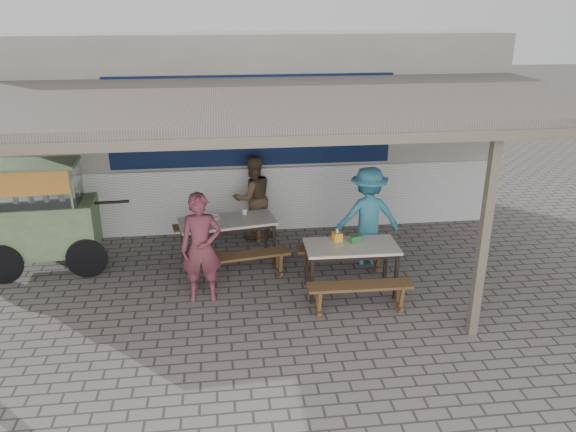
# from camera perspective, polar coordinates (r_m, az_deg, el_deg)

# --- Properties ---
(ground) EXTENTS (60.00, 60.00, 0.00)m
(ground) POSITION_cam_1_polar(r_m,az_deg,el_deg) (7.94, -0.50, -9.44)
(ground) COLOR #625C58
(ground) RESTS_ON ground
(back_wall) EXTENTS (9.00, 1.28, 3.50)m
(back_wall) POSITION_cam_1_polar(r_m,az_deg,el_deg) (10.66, -2.78, 8.51)
(back_wall) COLOR #B0A99E
(back_wall) RESTS_ON ground
(warung_roof) EXTENTS (9.00, 4.21, 2.81)m
(warung_roof) POSITION_cam_1_polar(r_m,az_deg,el_deg) (7.85, -1.22, 11.41)
(warung_roof) COLOR #635A55
(warung_roof) RESTS_ON ground
(table_left) EXTENTS (1.61, 0.92, 0.75)m
(table_left) POSITION_cam_1_polar(r_m,az_deg,el_deg) (9.03, -6.17, -0.90)
(table_left) COLOR silver
(table_left) RESTS_ON ground
(bench_left_street) EXTENTS (1.64, 0.55, 0.45)m
(bench_left_street) POSITION_cam_1_polar(r_m,az_deg,el_deg) (8.53, -5.18, -4.64)
(bench_left_street) COLOR brown
(bench_left_street) RESTS_ON ground
(bench_left_wall) EXTENTS (1.64, 0.55, 0.45)m
(bench_left_wall) POSITION_cam_1_polar(r_m,az_deg,el_deg) (9.80, -6.87, -1.21)
(bench_left_wall) COLOR brown
(bench_left_wall) RESTS_ON ground
(table_right) EXTENTS (1.34, 0.72, 0.75)m
(table_right) POSITION_cam_1_polar(r_m,az_deg,el_deg) (8.14, 6.44, -3.47)
(table_right) COLOR silver
(table_right) RESTS_ON ground
(bench_right_street) EXTENTS (1.43, 0.31, 0.45)m
(bench_right_street) POSITION_cam_1_polar(r_m,az_deg,el_deg) (7.74, 7.30, -7.64)
(bench_right_street) COLOR brown
(bench_right_street) RESTS_ON ground
(bench_right_wall) EXTENTS (1.43, 0.31, 0.45)m
(bench_right_wall) POSITION_cam_1_polar(r_m,az_deg,el_deg) (8.83, 5.52, -3.76)
(bench_right_wall) COLOR brown
(bench_right_wall) RESTS_ON ground
(vendor_cart) EXTENTS (2.19, 0.93, 1.76)m
(vendor_cart) POSITION_cam_1_polar(r_m,az_deg,el_deg) (9.48, -23.62, 0.28)
(vendor_cart) COLOR #81A26C
(vendor_cart) RESTS_ON ground
(patron_street_side) EXTENTS (0.59, 0.40, 1.60)m
(patron_street_side) POSITION_cam_1_polar(r_m,az_deg,el_deg) (7.94, -8.80, -3.23)
(patron_street_side) COLOR brown
(patron_street_side) RESTS_ON ground
(patron_wall_side) EXTENTS (0.88, 0.78, 1.51)m
(patron_wall_side) POSITION_cam_1_polar(r_m,az_deg,el_deg) (9.99, -3.56, 1.87)
(patron_wall_side) COLOR brown
(patron_wall_side) RESTS_ON ground
(patron_right_table) EXTENTS (1.05, 0.61, 1.61)m
(patron_right_table) POSITION_cam_1_polar(r_m,az_deg,el_deg) (9.06, 8.10, -0.00)
(patron_right_table) COLOR teal
(patron_right_table) RESTS_ON ground
(tissue_box) EXTENTS (0.15, 0.15, 0.13)m
(tissue_box) POSITION_cam_1_polar(r_m,az_deg,el_deg) (8.20, 5.02, -2.11)
(tissue_box) COLOR gold
(tissue_box) RESTS_ON table_right
(donation_box) EXTENTS (0.18, 0.14, 0.11)m
(donation_box) POSITION_cam_1_polar(r_m,az_deg,el_deg) (8.18, 6.86, -2.33)
(donation_box) COLOR #2E6837
(donation_box) RESTS_ON table_right
(condiment_jar) EXTENTS (0.08, 0.08, 0.09)m
(condiment_jar) POSITION_cam_1_polar(r_m,az_deg,el_deg) (9.24, -4.43, 0.49)
(condiment_jar) COLOR silver
(condiment_jar) RESTS_ON table_left
(condiment_bowl) EXTENTS (0.20, 0.20, 0.04)m
(condiment_bowl) POSITION_cam_1_polar(r_m,az_deg,el_deg) (9.09, -7.42, -0.12)
(condiment_bowl) COLOR white
(condiment_bowl) RESTS_ON table_left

